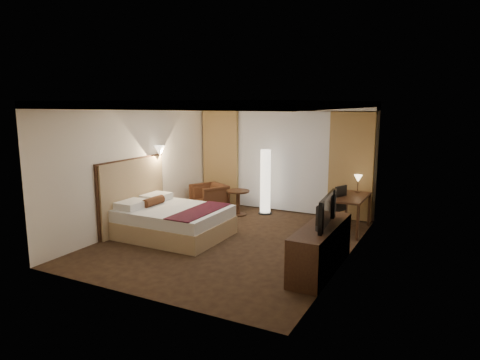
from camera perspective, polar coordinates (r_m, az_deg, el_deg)
The scene contains 21 objects.
floor at distance 8.48m, azimuth -1.25°, elevation -8.10°, with size 4.50×5.50×0.01m, color black.
ceiling at distance 8.05m, azimuth -1.33°, elevation 10.47°, with size 4.50×5.50×0.01m, color white.
back_wall at distance 10.63m, azimuth 5.81°, elevation 3.07°, with size 4.50×0.02×2.70m, color white.
left_wall at distance 9.43m, azimuth -13.40°, elevation 1.93°, with size 0.02×5.50×2.70m, color white.
right_wall at distance 7.37m, azimuth 14.29°, elevation -0.39°, with size 0.02×5.50×2.70m, color white.
crown_molding at distance 8.05m, azimuth -1.32°, elevation 10.04°, with size 4.50×5.50×0.12m, color black, non-canonical shape.
soffit at distance 10.31m, azimuth 5.42°, elevation 9.83°, with size 4.50×0.50×0.20m, color white.
curtain_sheer at distance 10.57m, azimuth 5.64°, elevation 2.49°, with size 2.48×0.04×2.45m, color silver.
curtain_left_drape at distance 11.24m, azimuth -2.56°, elevation 3.00°, with size 1.00×0.14×2.45m, color #AD824F.
curtain_right_drape at distance 10.02m, azimuth 14.60°, elevation 1.78°, with size 1.00×0.14×2.45m, color #AD824F.
wall_sconce at distance 9.71m, azimuth -10.66°, elevation 3.87°, with size 0.24×0.24×0.24m, color white, non-canonical shape.
bed at distance 8.78m, azimuth -8.78°, elevation -5.52°, with size 2.05×1.60×0.60m, color white, non-canonical shape.
headboard at distance 9.31m, azimuth -14.04°, elevation -1.96°, with size 0.12×1.90×1.50m, color tan, non-canonical shape.
armchair at distance 10.62m, azimuth -4.14°, elevation -2.21°, with size 0.74×0.70×0.77m, color #4B2B16.
side_table at distance 10.28m, azimuth -0.26°, elevation -3.05°, with size 0.55×0.55×0.61m, color black, non-canonical shape.
floor_lamp at distance 10.33m, azimuth 3.41°, elevation -0.24°, with size 0.33×0.33×1.58m, color white, non-canonical shape.
desk at distance 9.30m, azimuth 14.67°, elevation -4.37°, with size 0.55×1.26×0.75m, color black, non-canonical shape.
desk_lamp at distance 9.64m, azimuth 15.44°, elevation -0.57°, with size 0.18×0.18×0.34m, color #FFD899, non-canonical shape.
office_chair at distance 9.31m, azimuth 12.30°, elevation -3.53°, with size 0.47×0.47×0.98m, color black, non-canonical shape.
dresser at distance 7.07m, azimuth 10.73°, elevation -8.88°, with size 0.50×1.94×0.75m, color black, non-canonical shape.
television at distance 6.88m, azimuth 10.68°, elevation -3.31°, with size 1.13×0.65×0.15m, color black.
Camera 1 is at (3.84, -7.07, 2.67)m, focal length 32.00 mm.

